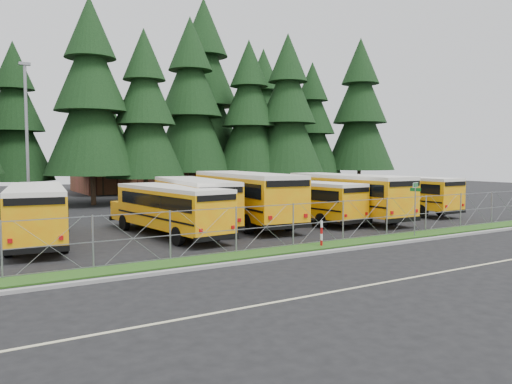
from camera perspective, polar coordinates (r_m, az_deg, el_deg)
ground at (r=26.42m, az=10.10°, el=-5.00°), size 120.00×120.00×0.00m
curb at (r=24.20m, az=14.97°, el=-5.76°), size 50.00×0.25×0.12m
grass_verge at (r=25.18m, az=12.66°, el=-5.41°), size 50.00×1.40×0.06m
road_lane_line at (r=21.19m, az=24.66°, el=-7.52°), size 50.00×0.12×0.01m
chainlink_fence at (r=25.55m, az=11.61°, el=-3.06°), size 44.00×0.10×2.00m
brick_building at (r=63.96m, az=-9.93°, el=2.95°), size 22.00×10.00×6.00m
bus_0 at (r=25.80m, az=-23.80°, el=-2.41°), size 3.89×10.75×2.75m
bus_2 at (r=26.33m, az=-9.98°, el=-2.15°), size 3.48×10.20×2.62m
bus_3 at (r=29.22m, az=-7.32°, el=-1.29°), size 3.94×11.12×2.85m
bus_4 at (r=30.27m, az=-1.52°, el=-0.78°), size 3.95×12.29×3.17m
bus_5 at (r=31.74m, az=5.31°, el=-1.10°), size 3.20×10.03×2.59m
bus_6 at (r=33.19m, az=10.01°, el=-0.58°), size 2.88×11.40×2.98m
bus_east at (r=38.10m, az=15.92°, el=-0.30°), size 2.78×10.39×2.70m
street_sign at (r=26.92m, az=17.74°, el=-0.60°), size 0.77×0.51×2.81m
striped_bollard at (r=23.11m, az=7.50°, el=-4.75°), size 0.11×0.11×1.20m
light_standard at (r=35.49m, az=-24.72°, el=5.89°), size 0.70×0.35×10.14m
conifer_2 at (r=48.08m, az=-25.84°, el=7.09°), size 6.36×6.36×14.06m
conifer_3 at (r=45.18m, az=-18.31°, el=9.79°), size 7.98×7.98×17.64m
conifer_4 at (r=45.64m, az=-12.58°, el=8.44°), size 6.97×6.97×15.42m
conifer_5 at (r=50.85m, az=-7.47°, el=9.49°), size 8.14×8.14×18.01m
conifer_6 at (r=51.62m, az=-0.80°, el=8.35°), size 7.25×7.25×16.04m
conifer_7 at (r=52.07m, az=3.64°, el=8.70°), size 7.58×7.58×16.76m
conifer_8 at (r=58.39m, az=6.42°, el=7.32°), size 6.79×6.79×15.02m
conifer_9 at (r=60.02m, az=11.78°, el=8.54°), size 8.09×8.09×17.89m
conifer_11 at (r=56.54m, az=-17.25°, el=6.92°), size 6.47×6.47×14.31m
conifer_12 at (r=56.15m, az=-5.94°, el=10.75°), size 9.70×9.70×21.45m
conifer_13 at (r=64.30m, az=0.85°, el=8.30°), size 8.07×8.07×17.85m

